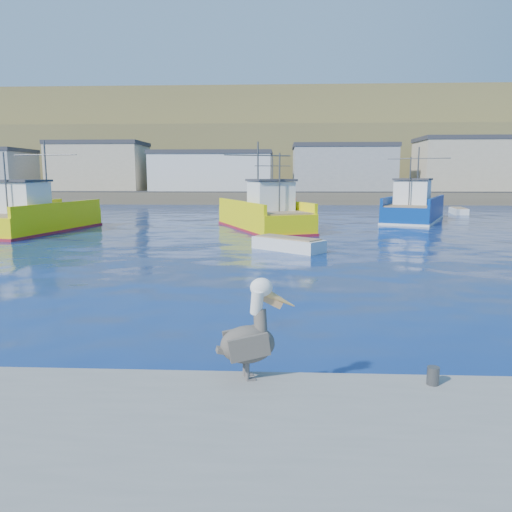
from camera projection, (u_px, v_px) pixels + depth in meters
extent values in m
plane|color=#072351|center=(259.00, 342.00, 11.77)|extent=(260.00, 260.00, 0.00)
cylinder|color=#4C4C4C|center=(433.00, 376.00, 8.17)|extent=(0.20, 0.20, 0.30)
cube|color=brown|center=(277.00, 195.00, 82.65)|extent=(160.00, 30.00, 1.60)
cube|color=brown|center=(278.00, 166.00, 107.46)|extent=(180.00, 40.00, 14.00)
cube|color=brown|center=(279.00, 148.00, 126.40)|extent=(200.00, 40.00, 24.00)
cube|color=#2D2D2D|center=(277.00, 192.00, 71.66)|extent=(150.00, 5.00, 0.10)
cube|color=tan|center=(99.00, 168.00, 78.37)|extent=(14.00, 9.00, 7.00)
cube|color=#333338|center=(98.00, 144.00, 77.77)|extent=(14.28, 9.18, 0.60)
cube|color=silver|center=(213.00, 173.00, 77.63)|extent=(18.00, 11.00, 5.50)
cube|color=#333338|center=(213.00, 153.00, 77.15)|extent=(18.36, 11.22, 0.60)
cube|color=gray|center=(342.00, 170.00, 76.59)|extent=(15.00, 10.00, 6.50)
cube|color=#333338|center=(343.00, 146.00, 76.03)|extent=(15.30, 10.20, 0.60)
cube|color=tan|center=(475.00, 166.00, 75.56)|extent=(17.00, 9.00, 7.50)
cube|color=#333338|center=(477.00, 139.00, 74.92)|extent=(17.34, 9.18, 0.60)
cube|color=#F5E908|center=(40.00, 222.00, 35.14)|extent=(5.18, 11.04, 1.38)
cube|color=#F5E908|center=(60.00, 207.00, 34.64)|extent=(1.86, 10.30, 0.70)
cube|color=#F5E908|center=(18.00, 207.00, 35.32)|extent=(1.86, 10.30, 0.70)
cube|color=maroon|center=(41.00, 231.00, 35.24)|extent=(5.28, 11.26, 0.25)
cube|color=#8C7251|center=(39.00, 211.00, 35.02)|extent=(4.83, 10.58, 0.10)
cube|color=white|center=(23.00, 197.00, 33.32)|extent=(2.87, 3.01, 2.00)
cube|color=#333338|center=(22.00, 181.00, 33.15)|extent=(3.09, 3.36, 0.15)
cylinder|color=#4C4C4C|center=(46.00, 176.00, 35.66)|extent=(0.14, 0.14, 5.00)
cylinder|color=#4C4C4C|center=(6.00, 184.00, 31.64)|extent=(0.11, 0.11, 4.00)
cylinder|color=#4C4C4C|center=(45.00, 155.00, 35.42)|extent=(4.90, 0.87, 0.08)
cube|color=#F5E908|center=(263.00, 220.00, 36.88)|extent=(7.54, 11.45, 1.41)
cube|color=#F5E908|center=(285.00, 205.00, 37.29)|extent=(4.20, 9.93, 0.70)
cube|color=#F5E908|center=(240.00, 206.00, 36.14)|extent=(4.20, 9.93, 0.70)
cube|color=maroon|center=(263.00, 228.00, 36.98)|extent=(7.69, 11.68, 0.25)
cube|color=#8C7251|center=(263.00, 209.00, 36.76)|extent=(7.10, 10.94, 0.10)
cube|color=white|center=(271.00, 196.00, 35.08)|extent=(3.45, 3.50, 2.00)
cube|color=#333338|center=(271.00, 180.00, 34.90)|extent=(3.74, 3.87, 0.15)
cylinder|color=#4C4C4C|center=(258.00, 176.00, 37.38)|extent=(0.16, 0.16, 5.00)
cylinder|color=#4C4C4C|center=(279.00, 183.00, 33.42)|extent=(0.13, 0.13, 4.00)
cylinder|color=#4C4C4C|center=(258.00, 155.00, 37.14)|extent=(4.89, 2.04, 0.08)
cube|color=navy|center=(414.00, 212.00, 43.93)|extent=(7.79, 11.62, 1.43)
cube|color=navy|center=(436.00, 201.00, 42.99)|extent=(4.37, 10.02, 0.70)
cube|color=navy|center=(394.00, 200.00, 44.53)|extent=(4.37, 10.02, 0.70)
cube|color=silver|center=(414.00, 220.00, 44.03)|extent=(7.95, 11.85, 0.25)
cube|color=#8C7251|center=(415.00, 204.00, 43.81)|extent=(7.34, 11.10, 0.10)
cube|color=white|center=(412.00, 192.00, 42.17)|extent=(3.54, 3.57, 2.00)
cube|color=#333338|center=(413.00, 179.00, 42.00)|extent=(3.85, 3.95, 0.15)
cylinder|color=#4C4C4C|center=(418.00, 176.00, 44.40)|extent=(0.16, 0.16, 5.00)
cylinder|color=#4C4C4C|center=(410.00, 182.00, 40.56)|extent=(0.13, 0.13, 4.00)
cylinder|color=#4C4C4C|center=(419.00, 158.00, 44.16)|extent=(5.00, 2.15, 0.08)
cube|color=#C23E1B|center=(274.00, 207.00, 54.92)|extent=(4.68, 8.16, 1.00)
cube|color=#C23E1B|center=(286.00, 199.00, 55.06)|extent=(2.02, 7.34, 0.70)
cube|color=#C23E1B|center=(262.00, 200.00, 54.52)|extent=(2.02, 7.34, 0.70)
cube|color=#8C7251|center=(274.00, 202.00, 54.84)|extent=(4.38, 7.80, 0.10)
cube|color=white|center=(277.00, 193.00, 53.56)|extent=(2.43, 2.36, 2.00)
cube|color=#333338|center=(277.00, 183.00, 53.38)|extent=(2.62, 2.62, 0.15)
cylinder|color=#4C4C4C|center=(272.00, 180.00, 55.19)|extent=(0.15, 0.15, 5.00)
cylinder|color=#4C4C4C|center=(279.00, 185.00, 52.30)|extent=(0.12, 0.12, 4.00)
cylinder|color=#4C4C4C|center=(273.00, 166.00, 54.95)|extent=(3.93, 1.07, 0.08)
cube|color=silver|center=(288.00, 246.00, 26.29)|extent=(3.94, 3.62, 0.80)
cube|color=#8C7251|center=(288.00, 238.00, 26.22)|extent=(3.45, 3.13, 0.08)
cube|color=silver|center=(459.00, 212.00, 51.69)|extent=(1.79, 3.86, 0.74)
cube|color=#8C7251|center=(459.00, 208.00, 51.63)|extent=(1.46, 3.45, 0.07)
cylinder|color=#595451|center=(247.00, 371.00, 8.34)|extent=(0.09, 0.09, 0.32)
cube|color=#595451|center=(251.00, 379.00, 8.37)|extent=(0.19, 0.17, 0.02)
cylinder|color=#595451|center=(245.00, 366.00, 8.53)|extent=(0.09, 0.09, 0.32)
cube|color=#595451|center=(248.00, 375.00, 8.57)|extent=(0.19, 0.17, 0.02)
ellipsoid|color=#38332D|center=(248.00, 344.00, 8.37)|extent=(1.06, 0.80, 0.65)
cube|color=#38332D|center=(249.00, 348.00, 8.12)|extent=(0.71, 0.27, 0.47)
cube|color=#38332D|center=(243.00, 338.00, 8.60)|extent=(0.71, 0.27, 0.47)
cube|color=#38332D|center=(224.00, 351.00, 8.29)|extent=(0.29, 0.24, 0.13)
cylinder|color=#38332D|center=(260.00, 323.00, 8.37)|extent=(0.31, 0.38, 0.51)
cylinder|color=white|center=(257.00, 301.00, 8.30)|extent=(0.29, 0.38, 0.48)
ellipsoid|color=white|center=(261.00, 287.00, 8.28)|extent=(0.45, 0.39, 0.32)
cone|color=gold|center=(278.00, 298.00, 8.38)|extent=(0.67, 0.34, 0.45)
cube|color=tan|center=(271.00, 301.00, 8.36)|extent=(0.39, 0.17, 0.28)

